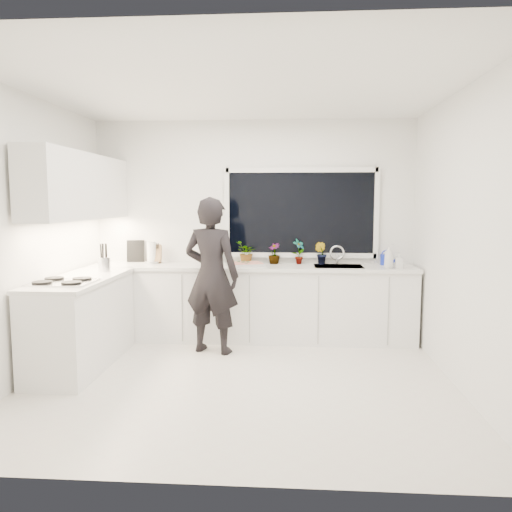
{
  "coord_description": "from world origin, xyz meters",
  "views": [
    {
      "loc": [
        0.47,
        -4.55,
        1.7
      ],
      "look_at": [
        0.13,
        0.4,
        1.15
      ],
      "focal_mm": 35.0,
      "sensor_mm": 36.0,
      "label": 1
    }
  ],
  "objects": [
    {
      "name": "window",
      "position": [
        0.6,
        1.73,
        1.55
      ],
      "size": [
        1.8,
        0.02,
        1.0
      ],
      "primitive_type": "cube",
      "color": "black",
      "rests_on": "wall_back"
    },
    {
      "name": "knife_block",
      "position": [
        -1.22,
        1.59,
        1.03
      ],
      "size": [
        0.14,
        0.11,
        0.22
      ],
      "primitive_type": "cube",
      "rotation": [
        0.0,
        0.0,
        0.11
      ],
      "color": "#9A6447",
      "rests_on": "countertop_back"
    },
    {
      "name": "base_cabinets_left",
      "position": [
        -1.67,
        0.35,
        0.44
      ],
      "size": [
        0.58,
        1.6,
        0.88
      ],
      "primitive_type": "cube",
      "color": "white",
      "rests_on": "floor"
    },
    {
      "name": "wall_left",
      "position": [
        -2.01,
        0.0,
        1.35
      ],
      "size": [
        0.02,
        3.5,
        2.7
      ],
      "primitive_type": "cube",
      "color": "white",
      "rests_on": "ground"
    },
    {
      "name": "sink",
      "position": [
        1.05,
        1.45,
        0.87
      ],
      "size": [
        0.58,
        0.42,
        0.14
      ],
      "primitive_type": "cube",
      "color": "silver",
      "rests_on": "countertop_back"
    },
    {
      "name": "wall_back",
      "position": [
        0.0,
        1.76,
        1.35
      ],
      "size": [
        4.0,
        0.02,
        2.7
      ],
      "primitive_type": "cube",
      "color": "white",
      "rests_on": "ground"
    },
    {
      "name": "countertop_back",
      "position": [
        0.0,
        1.44,
        0.9
      ],
      "size": [
        3.94,
        0.62,
        0.04
      ],
      "primitive_type": "cube",
      "color": "silver",
      "rests_on": "base_cabinets_back"
    },
    {
      "name": "pizza",
      "position": [
        -0.07,
        1.42,
        0.95
      ],
      "size": [
        0.45,
        0.38,
        0.01
      ],
      "primitive_type": "cube",
      "rotation": [
        0.0,
        0.0,
        0.3
      ],
      "color": "#B01723",
      "rests_on": "pizza_tray"
    },
    {
      "name": "pizza_tray",
      "position": [
        -0.07,
        1.42,
        0.94
      ],
      "size": [
        0.5,
        0.43,
        0.03
      ],
      "primitive_type": "cube",
      "rotation": [
        0.0,
        0.0,
        0.3
      ],
      "color": "silver",
      "rests_on": "countertop_back"
    },
    {
      "name": "ceiling",
      "position": [
        0.0,
        0.0,
        2.71
      ],
      "size": [
        4.0,
        3.5,
        0.02
      ],
      "primitive_type": "cube",
      "color": "white",
      "rests_on": "wall_back"
    },
    {
      "name": "faucet",
      "position": [
        1.05,
        1.65,
        1.03
      ],
      "size": [
        0.03,
        0.03,
        0.22
      ],
      "primitive_type": "cylinder",
      "color": "silver",
      "rests_on": "countertop_back"
    },
    {
      "name": "person",
      "position": [
        -0.4,
        0.9,
        0.87
      ],
      "size": [
        0.72,
        0.57,
        1.74
      ],
      "primitive_type": "imported",
      "rotation": [
        0.0,
        0.0,
        2.88
      ],
      "color": "black",
      "rests_on": "floor"
    },
    {
      "name": "floor",
      "position": [
        0.0,
        0.0,
        -0.01
      ],
      "size": [
        4.0,
        3.5,
        0.02
      ],
      "primitive_type": "cube",
      "color": "beige",
      "rests_on": "ground"
    },
    {
      "name": "herb_plants",
      "position": [
        0.25,
        1.61,
        1.06
      ],
      "size": [
        1.17,
        0.31,
        0.31
      ],
      "color": "#26662D",
      "rests_on": "countertop_back"
    },
    {
      "name": "soap_bottles",
      "position": [
        1.65,
        1.3,
        1.05
      ],
      "size": [
        0.23,
        0.13,
        0.28
      ],
      "color": "#D8BF66",
      "rests_on": "countertop_back"
    },
    {
      "name": "stovetop",
      "position": [
        -1.69,
        -0.0,
        0.94
      ],
      "size": [
        0.56,
        0.48,
        0.03
      ],
      "primitive_type": "cube",
      "color": "black",
      "rests_on": "countertop_left"
    },
    {
      "name": "base_cabinets_back",
      "position": [
        0.0,
        1.45,
        0.44
      ],
      "size": [
        3.92,
        0.58,
        0.88
      ],
      "primitive_type": "cube",
      "color": "white",
      "rests_on": "floor"
    },
    {
      "name": "utensil_crock",
      "position": [
        -1.59,
        0.8,
        1.0
      ],
      "size": [
        0.15,
        0.15,
        0.16
      ],
      "primitive_type": "cylinder",
      "rotation": [
        0.0,
        0.0,
        0.22
      ],
      "color": "#B0B1B5",
      "rests_on": "countertop_left"
    },
    {
      "name": "watering_can",
      "position": [
        1.64,
        1.61,
        0.98
      ],
      "size": [
        0.14,
        0.14,
        0.13
      ],
      "primitive_type": "cylinder",
      "rotation": [
        0.0,
        0.0,
        -0.02
      ],
      "color": "#1225B0",
      "rests_on": "countertop_back"
    },
    {
      "name": "countertop_left",
      "position": [
        -1.67,
        0.35,
        0.9
      ],
      "size": [
        0.62,
        1.6,
        0.04
      ],
      "primitive_type": "cube",
      "color": "silver",
      "rests_on": "base_cabinets_left"
    },
    {
      "name": "wall_right",
      "position": [
        2.01,
        0.0,
        1.35
      ],
      "size": [
        0.02,
        3.5,
        2.7
      ],
      "primitive_type": "cube",
      "color": "white",
      "rests_on": "ground"
    },
    {
      "name": "paper_towel_roll",
      "position": [
        -1.26,
        1.55,
        1.05
      ],
      "size": [
        0.14,
        0.14,
        0.26
      ],
      "primitive_type": "cylinder",
      "rotation": [
        0.0,
        0.0,
        0.39
      ],
      "color": "white",
      "rests_on": "countertop_back"
    },
    {
      "name": "upper_cabinets",
      "position": [
        -1.79,
        0.7,
        1.85
      ],
      "size": [
        0.34,
        2.1,
        0.7
      ],
      "primitive_type": "cube",
      "color": "white",
      "rests_on": "wall_left"
    },
    {
      "name": "picture_frame_small",
      "position": [
        -0.54,
        1.69,
        1.07
      ],
      "size": [
        0.25,
        0.03,
        0.3
      ],
      "primitive_type": "cube",
      "rotation": [
        0.0,
        0.0,
        -0.05
      ],
      "color": "black",
      "rests_on": "countertop_back"
    },
    {
      "name": "picture_frame_large",
      "position": [
        -1.51,
        1.69,
        1.06
      ],
      "size": [
        0.22,
        0.06,
        0.28
      ],
      "primitive_type": "cube",
      "rotation": [
        0.0,
        0.0,
        0.19
      ],
      "color": "black",
      "rests_on": "countertop_back"
    }
  ]
}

